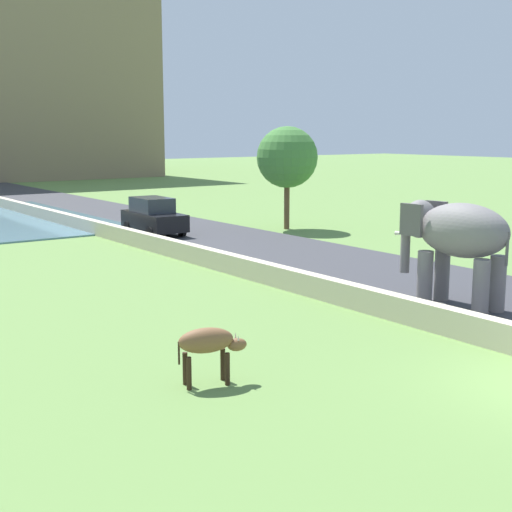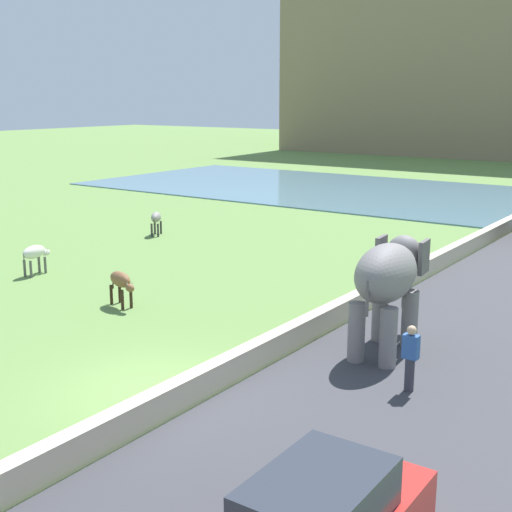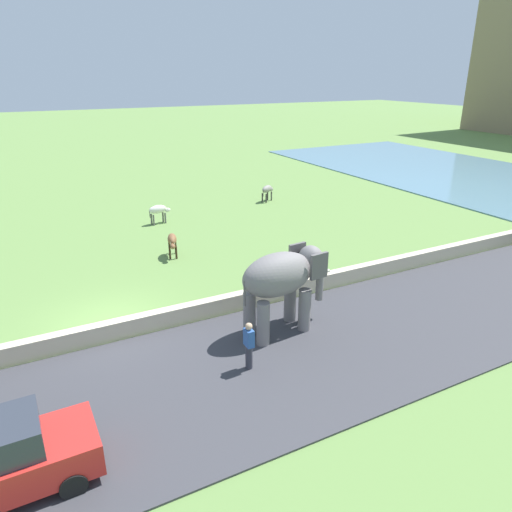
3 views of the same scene
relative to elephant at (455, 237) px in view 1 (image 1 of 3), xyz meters
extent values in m
cube|color=#38383D|center=(1.60, 14.65, -2.01)|extent=(7.00, 120.00, 0.06)
cube|color=beige|center=(-2.20, 12.65, -1.70)|extent=(0.40, 110.00, 0.68)
ellipsoid|color=slate|center=(0.02, -0.22, 0.20)|extent=(1.66, 2.83, 1.50)
cylinder|color=slate|center=(-0.48, 0.61, -1.24)|extent=(0.44, 0.44, 1.60)
cylinder|color=slate|center=(0.35, 0.69, -1.24)|extent=(0.44, 0.44, 1.60)
cylinder|color=slate|center=(-0.31, -1.14, -1.24)|extent=(0.44, 0.44, 1.60)
cylinder|color=slate|center=(0.53, -1.06, -1.24)|extent=(0.44, 0.44, 1.60)
ellipsoid|color=slate|center=(-0.12, 1.19, 0.39)|extent=(1.08, 0.99, 1.10)
cube|color=#575454|center=(-0.70, 0.99, 0.43)|extent=(0.19, 0.71, 0.90)
cube|color=#575454|center=(0.49, 1.11, 0.43)|extent=(0.19, 0.71, 0.90)
cylinder|color=slate|center=(-0.17, 1.66, -0.50)|extent=(0.28, 0.28, 1.50)
cone|color=silver|center=(-0.38, 1.57, -0.05)|extent=(0.17, 0.57, 0.17)
cone|color=silver|center=(0.06, 1.61, -0.05)|extent=(0.17, 0.57, 0.17)
cylinder|color=#575454|center=(0.15, -1.54, -0.15)|extent=(0.08, 0.08, 0.90)
cube|color=black|center=(0.02, 17.71, -1.34)|extent=(1.84, 4.06, 0.80)
cube|color=#2D333D|center=(0.03, 17.91, -0.59)|extent=(1.52, 2.25, 0.70)
cylinder|color=black|center=(0.78, 16.39, -1.74)|extent=(0.20, 0.61, 0.60)
cylinder|color=black|center=(-0.83, 16.44, -1.74)|extent=(0.20, 0.61, 0.60)
cylinder|color=black|center=(0.87, 18.98, -1.74)|extent=(0.20, 0.61, 0.60)
cylinder|color=black|center=(-0.74, 19.04, -1.74)|extent=(0.20, 0.61, 0.60)
ellipsoid|color=brown|center=(-8.82, -1.10, -1.14)|extent=(1.18, 0.73, 0.50)
cylinder|color=#302014|center=(-8.40, -1.06, -1.71)|extent=(0.10, 0.10, 0.65)
cylinder|color=#302014|center=(-8.49, -1.35, -1.71)|extent=(0.10, 0.10, 0.65)
cylinder|color=#302014|center=(-9.14, -0.84, -1.71)|extent=(0.10, 0.10, 0.65)
cylinder|color=#302014|center=(-9.23, -1.14, -1.71)|extent=(0.10, 0.10, 0.65)
ellipsoid|color=brown|center=(-8.21, -1.28, -1.29)|extent=(0.45, 0.34, 0.26)
cone|color=beige|center=(-8.18, -1.19, -1.12)|extent=(0.04, 0.04, 0.12)
cone|color=beige|center=(-8.23, -1.36, -1.12)|extent=(0.04, 0.04, 0.12)
cylinder|color=#302014|center=(-9.33, -0.94, -1.34)|extent=(0.04, 0.04, 0.45)
cylinder|color=brown|center=(6.54, 15.69, -0.75)|extent=(0.28, 0.28, 2.57)
sphere|color=#427A38|center=(6.54, 15.69, 1.61)|extent=(3.09, 3.09, 3.09)
camera|label=1|loc=(-15.78, -12.32, 2.84)|focal=49.49mm
camera|label=2|loc=(7.25, -16.26, 4.63)|focal=48.77mm
camera|label=3|loc=(12.57, -7.64, 6.56)|focal=33.13mm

